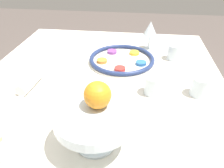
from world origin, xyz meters
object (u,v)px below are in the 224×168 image
object	(u,v)px
seder_plate	(122,59)
orange_fruit	(98,95)
fruit_stand	(94,119)
wine_glass	(150,29)
napkin_roll	(30,82)
cup_near	(200,86)
cup_mid	(174,52)
cup_far	(153,85)

from	to	relation	value
seder_plate	orange_fruit	bearing A→B (deg)	-2.89
fruit_stand	wine_glass	bearing A→B (deg)	166.87
seder_plate	orange_fruit	distance (m)	0.52
napkin_roll	cup_near	bearing A→B (deg)	92.22
cup_mid	orange_fruit	bearing A→B (deg)	-26.54
seder_plate	fruit_stand	xyz separation A→B (m)	(0.52, -0.03, 0.08)
cup_near	seder_plate	bearing A→B (deg)	-126.33
napkin_roll	cup_near	world-z (taller)	cup_near
orange_fruit	cup_far	xyz separation A→B (m)	(-0.25, 0.17, -0.12)
cup_far	fruit_stand	bearing A→B (deg)	-32.04
wine_glass	napkin_roll	world-z (taller)	wine_glass
fruit_stand	cup_far	world-z (taller)	fruit_stand
orange_fruit	cup_far	bearing A→B (deg)	145.91
cup_far	napkin_roll	bearing A→B (deg)	-88.58
napkin_roll	cup_mid	world-z (taller)	cup_mid
wine_glass	cup_far	size ratio (longest dim) A/B	2.04
fruit_stand	orange_fruit	world-z (taller)	orange_fruit
cup_mid	wine_glass	bearing A→B (deg)	-131.63
seder_plate	cup_far	bearing A→B (deg)	29.91
cup_near	cup_mid	bearing A→B (deg)	-168.44
seder_plate	cup_far	size ratio (longest dim) A/B	4.22
wine_glass	fruit_stand	bearing A→B (deg)	-13.13
orange_fruit	cup_near	xyz separation A→B (m)	(-0.26, 0.34, -0.12)
wine_glass	napkin_roll	distance (m)	0.66
fruit_stand	cup_mid	world-z (taller)	fruit_stand
seder_plate	cup_mid	bearing A→B (deg)	104.88
seder_plate	cup_mid	distance (m)	0.27
seder_plate	cup_near	distance (m)	0.40
cup_mid	cup_far	size ratio (longest dim) A/B	1.00
orange_fruit	cup_mid	distance (m)	0.64
fruit_stand	cup_far	distance (m)	0.33
wine_glass	cup_far	world-z (taller)	wine_glass
orange_fruit	cup_near	bearing A→B (deg)	127.29
seder_plate	fruit_stand	world-z (taller)	fruit_stand
wine_glass	cup_near	size ratio (longest dim) A/B	2.04
fruit_stand	cup_far	bearing A→B (deg)	147.96
cup_far	seder_plate	bearing A→B (deg)	-150.09
fruit_stand	cup_near	distance (m)	0.46
orange_fruit	napkin_roll	size ratio (longest dim) A/B	0.51
napkin_roll	cup_near	distance (m)	0.67
napkin_roll	cup_far	size ratio (longest dim) A/B	2.00
cup_near	cup_mid	size ratio (longest dim) A/B	1.00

